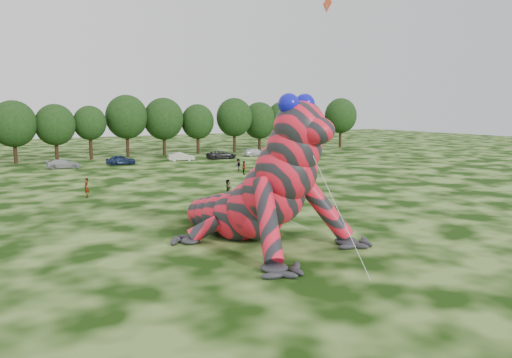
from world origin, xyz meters
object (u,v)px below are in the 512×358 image
(tree_13, at_px, (234,125))
(tree_14, at_px, (259,126))
(tree_17, at_px, (341,123))
(tree_8, at_px, (56,133))
(car_3, at_px, (63,164))
(car_6, at_px, (221,155))
(tree_9, at_px, (90,133))
(spectator_0, at_px, (86,188))
(tree_10, at_px, (127,126))
(tree_15, at_px, (284,125))
(car_5, at_px, (181,157))
(tree_7, at_px, (14,132))
(spectator_5, at_px, (228,188))
(spectator_2, at_px, (238,165))
(tree_12, at_px, (198,129))
(car_4, at_px, (121,160))
(inflatable_gecko, at_px, (240,168))
(tree_16, at_px, (308,125))
(tree_11, at_px, (164,127))
(car_7, at_px, (255,152))
(spectator_3, at_px, (244,168))
(flying_kite, at_px, (323,19))

(tree_13, relative_size, tree_14, 1.08)
(tree_17, bearing_deg, tree_8, 179.67)
(car_3, bearing_deg, car_6, -79.13)
(tree_9, height_order, spectator_0, tree_9)
(tree_10, xyz_separation_m, tree_15, (31.08, -0.81, -0.44))
(tree_9, xyz_separation_m, tree_15, (37.41, 0.43, 0.48))
(car_5, relative_size, spectator_0, 2.22)
(tree_7, xyz_separation_m, tree_17, (62.03, -0.14, 0.41))
(tree_15, distance_m, car_3, 44.88)
(tree_8, xyz_separation_m, tree_15, (42.69, 0.79, 0.35))
(tree_9, bearing_deg, spectator_5, -83.79)
(tree_13, bearing_deg, car_5, -147.32)
(tree_9, distance_m, spectator_2, 28.45)
(tree_12, distance_m, car_4, 20.03)
(tree_10, xyz_separation_m, car_3, (-12.23, -11.85, -4.60))
(inflatable_gecko, height_order, car_3, inflatable_gecko)
(car_4, bearing_deg, tree_16, -70.31)
(inflatable_gecko, bearing_deg, car_5, 54.95)
(tree_11, xyz_separation_m, tree_16, (31.66, 1.18, -0.35))
(spectator_2, bearing_deg, tree_14, 147.85)
(tree_15, distance_m, car_7, 14.91)
(tree_8, distance_m, spectator_5, 42.01)
(tree_8, xyz_separation_m, tree_10, (11.61, 1.59, 0.78))
(tree_11, bearing_deg, spectator_2, -86.48)
(tree_11, relative_size, tree_13, 0.99)
(car_6, xyz_separation_m, spectator_3, (-5.86, -18.74, 0.18))
(car_5, bearing_deg, tree_8, 70.80)
(tree_10, xyz_separation_m, car_7, (19.66, -9.45, -4.60))
(tree_8, xyz_separation_m, tree_9, (5.28, 0.36, -0.13))
(car_3, bearing_deg, tree_13, -63.11)
(car_3, distance_m, car_7, 31.98)
(car_3, bearing_deg, inflatable_gecko, -165.98)
(flying_kite, xyz_separation_m, tree_11, (3.87, 50.62, -10.47))
(tree_8, height_order, tree_12, tree_12)
(tree_13, relative_size, spectator_2, 6.44)
(tree_13, bearing_deg, tree_9, 179.52)
(flying_kite, height_order, spectator_3, flying_kite)
(tree_16, bearing_deg, car_7, -150.88)
(inflatable_gecko, height_order, spectator_2, inflatable_gecko)
(tree_10, bearing_deg, inflatable_gecko, -98.19)
(car_7, distance_m, spectator_2, 19.94)
(inflatable_gecko, relative_size, tree_12, 2.07)
(tree_13, distance_m, spectator_0, 48.78)
(flying_kite, xyz_separation_m, car_7, (17.14, 41.55, -14.85))
(tree_15, height_order, spectator_5, tree_15)
(spectator_0, xyz_separation_m, spectator_2, (21.84, 10.96, -0.14))
(car_6, xyz_separation_m, car_7, (7.23, 1.54, -0.04))
(flying_kite, bearing_deg, spectator_5, 116.74)
(tree_12, xyz_separation_m, car_7, (7.05, -8.61, -3.84))
(tree_10, relative_size, tree_13, 1.04)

